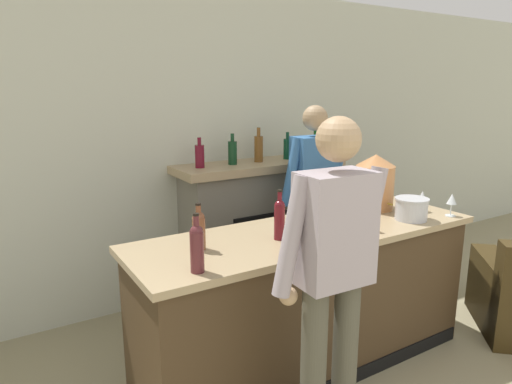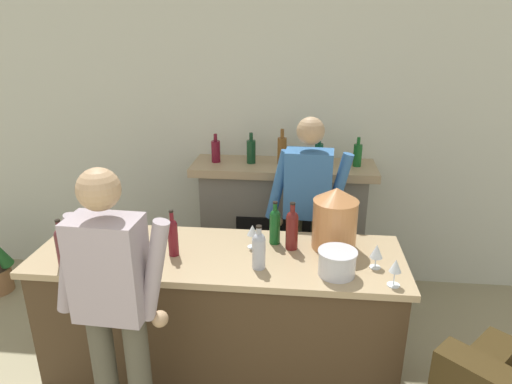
# 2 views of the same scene
# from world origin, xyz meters

# --- Properties ---
(wall_back_panel) EXTENTS (12.00, 0.07, 2.75)m
(wall_back_panel) POSITION_xyz_m (0.00, 3.97, 1.38)
(wall_back_panel) COLOR beige
(wall_back_panel) RESTS_ON ground_plane
(bar_counter) EXTENTS (2.43, 0.76, 0.98)m
(bar_counter) POSITION_xyz_m (0.03, 2.49, 0.49)
(bar_counter) COLOR #42301D
(bar_counter) RESTS_ON ground_plane
(fireplace_stone) EXTENTS (1.60, 0.52, 1.55)m
(fireplace_stone) POSITION_xyz_m (0.40, 3.70, 0.63)
(fireplace_stone) COLOR slate
(fireplace_stone) RESTS_ON ground_plane
(person_customer) EXTENTS (0.66, 0.32, 1.78)m
(person_customer) POSITION_xyz_m (-0.39, 1.78, 0.99)
(person_customer) COLOR #4E4B3B
(person_customer) RESTS_ON ground_plane
(person_bartender) EXTENTS (0.66, 0.32, 1.76)m
(person_bartender) POSITION_xyz_m (0.61, 3.18, 0.98)
(person_bartender) COLOR #464833
(person_bartender) RESTS_ON ground_plane
(copper_dispenser) EXTENTS (0.30, 0.34, 0.42)m
(copper_dispenser) POSITION_xyz_m (0.79, 2.66, 1.20)
(copper_dispenser) COLOR #BF7C47
(copper_dispenser) RESTS_ON bar_counter
(ice_bucket_steel) EXTENTS (0.24, 0.24, 0.16)m
(ice_bucket_steel) POSITION_xyz_m (0.79, 2.30, 1.06)
(ice_bucket_steel) COLOR silver
(ice_bucket_steel) RESTS_ON bar_counter
(wine_bottle_riesling_slim) EXTENTS (0.08, 0.08, 0.33)m
(wine_bottle_riesling_slim) POSITION_xyz_m (0.51, 2.60, 1.13)
(wine_bottle_riesling_slim) COLOR #5B1715
(wine_bottle_riesling_slim) RESTS_ON bar_counter
(wine_bottle_rose_blush) EXTENTS (0.07, 0.07, 0.31)m
(wine_bottle_rose_blush) POSITION_xyz_m (-0.90, 2.23, 1.12)
(wine_bottle_rose_blush) COLOR #572428
(wine_bottle_rose_blush) RESTS_ON bar_counter
(wine_bottle_burgundy_dark) EXTENTS (0.08, 0.08, 0.28)m
(wine_bottle_burgundy_dark) POSITION_xyz_m (-0.75, 2.53, 1.11)
(wine_bottle_burgundy_dark) COLOR brown
(wine_bottle_burgundy_dark) RESTS_ON bar_counter
(wine_bottle_chardonnay_pale) EXTENTS (0.08, 0.08, 0.29)m
(wine_bottle_chardonnay_pale) POSITION_xyz_m (0.32, 2.33, 1.12)
(wine_bottle_chardonnay_pale) COLOR #A7AEBA
(wine_bottle_chardonnay_pale) RESTS_ON bar_counter
(wine_bottle_port_short) EXTENTS (0.07, 0.07, 0.31)m
(wine_bottle_port_short) POSITION_xyz_m (0.39, 2.67, 1.12)
(wine_bottle_port_short) COLOR #114C1B
(wine_bottle_port_short) RESTS_ON bar_counter
(wine_bottle_merlot_tall) EXTENTS (0.07, 0.07, 0.31)m
(wine_bottle_merlot_tall) POSITION_xyz_m (-0.25, 2.44, 1.12)
(wine_bottle_merlot_tall) COLOR maroon
(wine_bottle_merlot_tall) RESTS_ON bar_counter
(wine_glass_mid_counter) EXTENTS (0.07, 0.07, 0.17)m
(wine_glass_mid_counter) POSITION_xyz_m (1.11, 2.20, 1.10)
(wine_glass_mid_counter) COLOR silver
(wine_glass_mid_counter) RESTS_ON bar_counter
(wine_glass_back_row) EXTENTS (0.08, 0.08, 0.16)m
(wine_glass_back_row) POSITION_xyz_m (1.03, 2.40, 1.09)
(wine_glass_back_row) COLOR silver
(wine_glass_back_row) RESTS_ON bar_counter
(wine_glass_near_bucket) EXTENTS (0.07, 0.07, 0.16)m
(wine_glass_near_bucket) POSITION_xyz_m (0.25, 2.59, 1.10)
(wine_glass_near_bucket) COLOR silver
(wine_glass_near_bucket) RESTS_ON bar_counter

